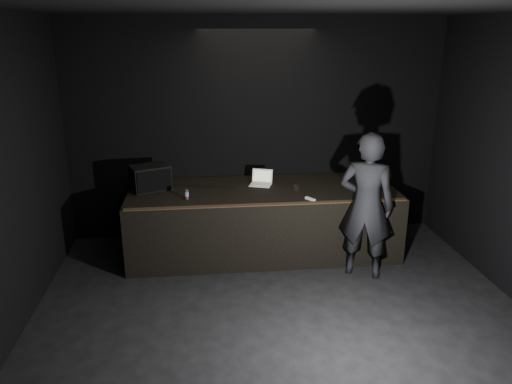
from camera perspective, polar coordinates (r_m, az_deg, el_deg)
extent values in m
plane|color=black|center=(5.55, 4.31, -18.40)|extent=(7.00, 7.00, 0.00)
cube|color=black|center=(8.07, 0.08, 7.10)|extent=(6.00, 0.10, 3.50)
cube|color=black|center=(4.46, 5.44, 20.62)|extent=(6.00, 7.00, 0.04)
cube|color=black|center=(7.69, 0.71, -3.20)|extent=(4.00, 1.50, 1.00)
cube|color=brown|center=(6.85, 1.45, -1.41)|extent=(3.92, 0.10, 0.01)
cube|color=black|center=(7.62, -12.00, 1.63)|extent=(0.66, 0.57, 0.37)
cube|color=black|center=(7.43, -11.53, 1.24)|extent=(0.48, 0.21, 0.31)
cylinder|color=black|center=(7.65, -6.00, 0.63)|extent=(0.95, 0.22, 0.02)
cube|color=white|center=(7.69, 0.51, 0.81)|extent=(0.37, 0.31, 0.02)
cube|color=silver|center=(7.68, 0.51, 0.88)|extent=(0.30, 0.21, 0.00)
cube|color=white|center=(7.79, 0.74, 1.89)|extent=(0.32, 0.17, 0.21)
cube|color=#E48F43|center=(7.78, 0.72, 1.87)|extent=(0.28, 0.14, 0.17)
cylinder|color=silver|center=(7.12, -7.93, -0.25)|extent=(0.06, 0.06, 0.14)
cylinder|color=navy|center=(7.12, -7.93, -0.22)|extent=(0.06, 0.06, 0.06)
cylinder|color=#AE1210|center=(7.13, -7.92, -0.49)|extent=(0.06, 0.06, 0.01)
cylinder|color=white|center=(7.44, 4.62, 0.47)|extent=(0.07, 0.07, 0.09)
cube|color=white|center=(7.07, 6.21, -0.80)|extent=(0.13, 0.16, 0.03)
imported|color=black|center=(6.92, 12.47, -1.56)|extent=(0.88, 0.75, 2.03)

